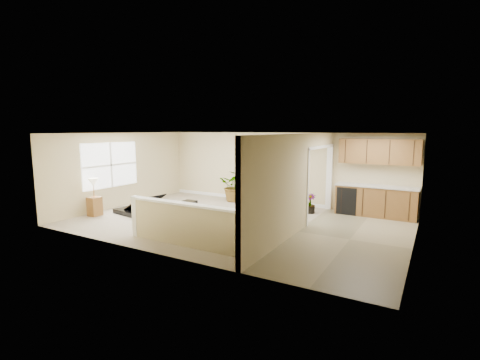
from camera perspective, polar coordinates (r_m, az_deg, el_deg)
The scene contains 20 objects.
floor at distance 9.90m, azimuth -0.66°, elevation -6.96°, with size 9.00×9.00×0.00m, color tan.
back_wall at distance 12.31m, azimuth 6.42°, elevation 1.92°, with size 9.00×0.04×2.50m, color beige.
front_wall at distance 7.26m, azimuth -12.75°, elevation -2.66°, with size 9.00×0.04×2.50m, color beige.
left_wall at distance 12.52m, azimuth -18.73°, elevation 1.64°, with size 0.04×6.00×2.50m, color beige.
right_wall at distance 8.36m, azimuth 27.03°, elevation -1.94°, with size 0.04×6.00×2.50m, color beige.
ceiling at distance 9.55m, azimuth -0.68°, elevation 7.67°, with size 9.00×6.00×0.04m, color white.
kitchen_vinyl at distance 8.80m, azimuth 17.57°, elevation -9.28°, with size 2.70×6.00×0.01m, color gray.
interior_partition at distance 9.12m, azimuth 9.95°, elevation -0.56°, with size 0.18×5.99×2.50m.
pony_half_wall at distance 7.89m, azimuth -8.72°, elevation -7.12°, with size 3.42×0.22×1.00m.
left_window at distance 12.17m, azimuth -20.48°, elevation 2.32°, with size 0.05×2.15×1.45m, color white.
wall_art_left at distance 12.64m, azimuth 2.44°, elevation 4.40°, with size 0.48×0.04×0.58m.
wall_mirror at distance 12.12m, azimuth 7.71°, elevation 4.41°, with size 0.55×0.04×0.55m.
kitchen_cabinets at distance 11.23m, azimuth 20.94°, elevation -1.15°, with size 2.36×0.65×2.33m.
piano at distance 11.40m, azimuth -15.54°, elevation -2.42°, with size 1.76×1.80×1.31m.
piano_bench at distance 10.31m, azimuth -8.96°, elevation -4.99°, with size 0.39×0.76×0.51m, color black.
loveseat at distance 12.03m, azimuth 6.73°, elevation -2.86°, with size 1.57×1.15×0.77m.
accent_table at distance 12.39m, azimuth 1.48°, elevation -1.38°, with size 0.56×0.56×0.82m.
palm_plant at distance 12.67m, azimuth -0.89°, elevation -0.99°, with size 1.27×1.18×1.15m.
small_plant at distance 11.14m, azimuth 11.39°, elevation -4.02°, with size 0.35×0.35×0.61m.
lamp_stand at distance 11.44m, azimuth -22.80°, elevation -3.03°, with size 0.34×0.34×1.15m.
Camera 1 is at (4.83, -8.24, 2.60)m, focal length 26.00 mm.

